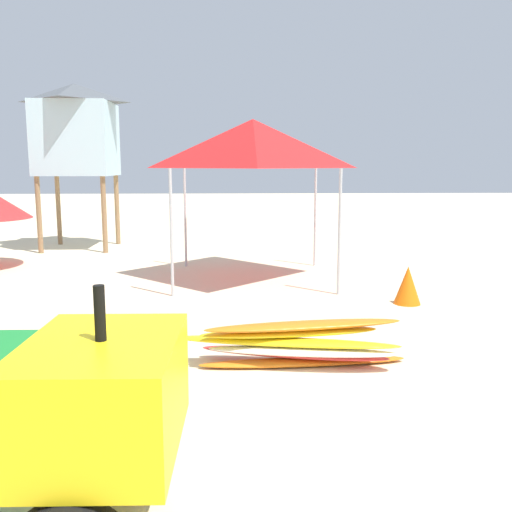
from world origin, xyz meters
name	(u,v)px	position (x,y,z in m)	size (l,w,h in m)	color
surfboard_pile	(296,344)	(0.13, 2.74, 0.24)	(2.54, 0.82, 0.48)	orange
popup_canopy	(253,144)	(-0.16, 7.46, 2.50)	(2.78, 2.78, 2.95)	#B2B2B7
lifeguard_tower	(76,130)	(-4.43, 11.60, 2.99)	(1.98, 1.98, 4.11)	olive
traffic_cone_near	(408,285)	(2.15, 5.40, 0.29)	(0.41, 0.41, 0.59)	orange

